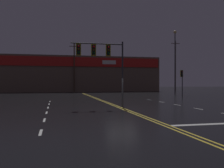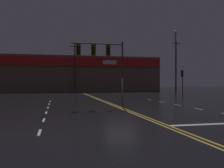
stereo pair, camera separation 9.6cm
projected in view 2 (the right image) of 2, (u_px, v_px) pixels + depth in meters
name	position (u px, v px, depth m)	size (l,w,h in m)	color
ground_plane	(121.00, 108.00, 20.75)	(200.00, 200.00, 0.00)	black
road_markings	(144.00, 110.00, 19.17)	(17.79, 60.00, 0.01)	gold
traffic_signal_median	(101.00, 55.00, 21.30)	(4.53, 0.36, 5.70)	#38383D
traffic_signal_corner_northeast	(182.00, 77.00, 36.07)	(0.42, 0.36, 3.96)	#38383D
streetlight_far_median	(176.00, 55.00, 45.84)	(0.56, 0.56, 11.73)	#59595E
building_backdrop	(78.00, 74.00, 61.33)	(38.69, 10.23, 8.31)	brown
utility_pole_row	(81.00, 65.00, 56.09)	(48.11, 0.26, 12.36)	#4C3828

